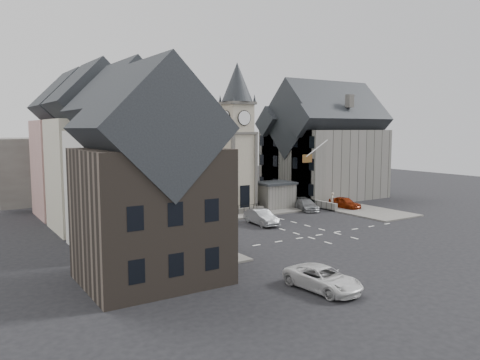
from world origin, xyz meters
TOP-DOWN VIEW (x-y plane):
  - ground at (0.00, 0.00)m, footprint 120.00×120.00m
  - pavement_west at (-12.50, 6.00)m, footprint 6.00×30.00m
  - pavement_east at (12.00, 8.00)m, footprint 6.00×26.00m
  - central_island at (1.50, 8.00)m, footprint 10.00×8.00m
  - road_markings at (0.00, -5.50)m, footprint 20.00×8.00m
  - clock_tower at (0.00, 7.99)m, footprint 4.86×4.86m
  - stone_shelter at (4.80, 7.50)m, footprint 4.30×3.30m
  - town_tree at (2.00, 13.00)m, footprint 7.20×7.20m
  - warning_sign_post at (-3.20, 5.43)m, footprint 0.70×0.19m
  - terrace_pink at (-15.50, 16.00)m, footprint 8.10×7.60m
  - terrace_cream at (-15.50, 8.00)m, footprint 8.10×7.60m
  - terrace_tudor at (-15.50, 0.00)m, footprint 8.10×7.60m
  - building_sw_stone at (-17.00, -9.00)m, footprint 8.60×7.60m
  - backdrop_west at (-12.00, 28.00)m, footprint 20.00×10.00m
  - east_building at (15.59, 11.00)m, footprint 14.40×11.40m
  - east_boundary_wall at (9.20, 10.00)m, footprint 0.40×16.00m
  - flagpole at (8.00, 4.00)m, footprint 3.68×0.10m
  - car_west_blue at (-11.50, 1.48)m, footprint 4.29×2.06m
  - car_west_silver at (-8.73, 4.92)m, footprint 4.27×3.49m
  - car_west_grey at (-11.50, 4.96)m, footprint 5.63×2.76m
  - car_island_silver at (-1.85, 0.81)m, footprint 1.84×4.51m
  - car_island_east at (7.00, 4.50)m, footprint 3.06×4.64m
  - car_east_red at (11.50, 3.00)m, footprint 1.86×4.08m
  - van_sw_white at (-9.50, -16.00)m, footprint 2.67×5.00m
  - pedestrian at (10.61, 4.15)m, footprint 0.78×0.75m

SIDE VIEW (x-z plane):
  - ground at x=0.00m, z-range 0.00..0.00m
  - road_markings at x=0.00m, z-range 0.00..0.01m
  - pavement_west at x=-12.50m, z-range 0.00..0.14m
  - pavement_east at x=12.00m, z-range 0.00..0.14m
  - central_island at x=1.50m, z-range 0.00..0.16m
  - east_boundary_wall at x=9.20m, z-range 0.00..0.90m
  - car_island_east at x=7.00m, z-range 0.00..1.25m
  - van_sw_white at x=-9.50m, z-range 0.00..1.34m
  - car_east_red at x=11.50m, z-range 0.00..1.36m
  - car_west_silver at x=-8.73m, z-range 0.00..1.37m
  - car_west_blue at x=-11.50m, z-range 0.00..1.41m
  - car_island_silver at x=-1.85m, z-range 0.00..1.45m
  - car_west_grey at x=-11.50m, z-range 0.00..1.54m
  - pedestrian at x=10.61m, z-range 0.00..1.80m
  - stone_shelter at x=4.80m, z-range 0.01..3.09m
  - warning_sign_post at x=-3.20m, z-range 0.60..3.45m
  - backdrop_west at x=-12.00m, z-range 0.00..8.00m
  - building_sw_stone at x=-17.00m, z-range 0.15..10.55m
  - terrace_tudor at x=-15.50m, z-range 0.19..12.19m
  - east_building at x=15.59m, z-range -0.04..12.56m
  - terrace_pink at x=-15.50m, z-range 0.18..12.98m
  - terrace_cream at x=-15.50m, z-range 0.18..12.98m
  - town_tree at x=2.00m, z-range 1.57..12.37m
  - flagpole at x=8.00m, z-range 5.63..8.37m
  - clock_tower at x=0.00m, z-range 0.00..16.25m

